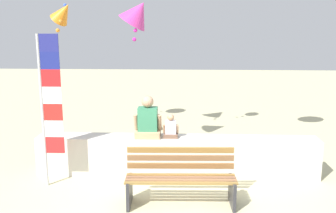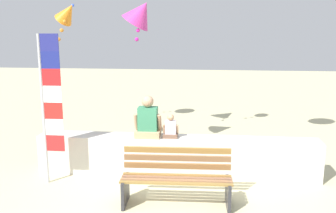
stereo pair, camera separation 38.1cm
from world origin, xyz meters
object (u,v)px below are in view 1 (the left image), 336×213
Objects in this scene: kite_magenta at (138,13)px; park_bench at (181,178)px; person_adult at (148,121)px; kite_orange at (63,13)px; person_child at (171,128)px; flag_banner at (48,102)px.

park_bench is at bearing -67.42° from kite_magenta.
park_bench is at bearing -61.43° from person_adult.
kite_orange is 1.09× the size of kite_magenta.
kite_orange is 1.52m from kite_magenta.
kite_magenta is at bearing 123.98° from person_child.
flag_banner is (-2.33, 0.58, 1.13)m from park_bench.
flag_banner is (-2.11, -0.62, 0.62)m from person_child.
kite_orange is at bearing 154.16° from person_adult.
park_bench is 3.91× the size of person_child.
flag_banner reaches higher than person_adult.
park_bench is 2.22× the size of person_adult.
flag_banner is at bearing 166.02° from park_bench.
kite_magenta is (-0.31, 1.11, 2.05)m from person_adult.
flag_banner is at bearing -159.63° from person_adult.
flag_banner is 2.62× the size of kite_orange.
kite_orange reaches higher than park_bench.
person_child is at bearing -56.02° from kite_magenta.
person_adult is 2.87m from kite_orange.
kite_magenta reaches higher than park_bench.
park_bench is 0.66× the size of flag_banner.
person_child is 2.56m from kite_magenta.
person_adult is 0.84× the size of kite_magenta.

